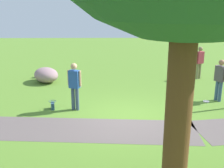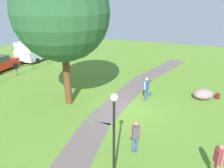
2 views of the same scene
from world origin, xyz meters
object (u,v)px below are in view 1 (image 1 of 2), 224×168
(backpack_by_boulder, at_px, (42,74))
(frisbee_on_grass, at_px, (206,101))
(woman_with_handbag, at_px, (75,83))
(passerby_on_path, at_px, (220,77))
(lawn_boulder, at_px, (46,75))
(man_near_boulder, at_px, (200,60))
(handbag_on_grass, at_px, (53,105))

(backpack_by_boulder, xyz_separation_m, frisbee_on_grass, (-7.34, 3.95, -0.18))
(woman_with_handbag, distance_m, passerby_on_path, 5.61)
(woman_with_handbag, bearing_deg, frisbee_on_grass, -171.31)
(lawn_boulder, height_order, woman_with_handbag, woman_with_handbag)
(woman_with_handbag, height_order, passerby_on_path, woman_with_handbag)
(frisbee_on_grass, bearing_deg, backpack_by_boulder, -28.29)
(man_near_boulder, xyz_separation_m, handbag_on_grass, (6.71, 4.20, -0.82))
(backpack_by_boulder, distance_m, frisbee_on_grass, 8.34)
(lawn_boulder, bearing_deg, passerby_on_path, 158.72)
(lawn_boulder, relative_size, frisbee_on_grass, 7.19)
(passerby_on_path, xyz_separation_m, backpack_by_boulder, (7.82, -3.85, -0.77))
(woman_with_handbag, height_order, man_near_boulder, woman_with_handbag)
(woman_with_handbag, height_order, backpack_by_boulder, woman_with_handbag)
(backpack_by_boulder, bearing_deg, handbag_on_grass, 107.24)
(handbag_on_grass, height_order, frisbee_on_grass, handbag_on_grass)
(woman_with_handbag, relative_size, passerby_on_path, 1.04)
(woman_with_handbag, relative_size, frisbee_on_grass, 6.84)
(woman_with_handbag, bearing_deg, man_near_boulder, -143.87)
(man_near_boulder, bearing_deg, lawn_boulder, 3.92)
(man_near_boulder, relative_size, passerby_on_path, 1.00)
(handbag_on_grass, xyz_separation_m, backpack_by_boulder, (1.44, -4.64, 0.05))
(woman_with_handbag, xyz_separation_m, backpack_by_boulder, (2.28, -4.72, -0.81))
(woman_with_handbag, xyz_separation_m, frisbee_on_grass, (-5.06, -0.77, -0.99))
(lawn_boulder, height_order, passerby_on_path, passerby_on_path)
(lawn_boulder, distance_m, backpack_by_boulder, 1.07)
(woman_with_handbag, relative_size, man_near_boulder, 1.04)
(woman_with_handbag, distance_m, backpack_by_boulder, 5.31)
(handbag_on_grass, bearing_deg, woman_with_handbag, 174.44)
(lawn_boulder, distance_m, passerby_on_path, 7.96)
(handbag_on_grass, distance_m, backpack_by_boulder, 4.86)
(passerby_on_path, bearing_deg, man_near_boulder, -95.51)
(woman_with_handbag, distance_m, frisbee_on_grass, 5.22)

